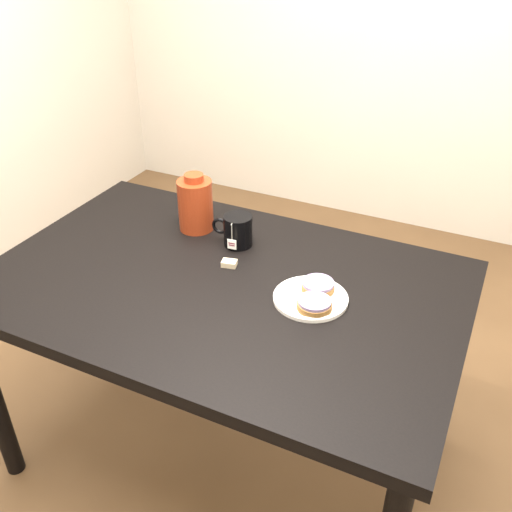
% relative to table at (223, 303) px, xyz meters
% --- Properties ---
extents(ground_plane, '(4.00, 4.00, 0.00)m').
position_rel_table_xyz_m(ground_plane, '(0.00, 0.00, -0.67)').
color(ground_plane, brown).
extents(table, '(1.40, 0.90, 0.75)m').
position_rel_table_xyz_m(table, '(0.00, 0.00, 0.00)').
color(table, black).
rests_on(table, ground_plane).
extents(plate, '(0.21, 0.21, 0.02)m').
position_rel_table_xyz_m(plate, '(0.27, 0.02, 0.09)').
color(plate, white).
rests_on(plate, table).
extents(bagel_back, '(0.13, 0.13, 0.03)m').
position_rel_table_xyz_m(bagel_back, '(0.28, 0.06, 0.11)').
color(bagel_back, brown).
rests_on(bagel_back, plate).
extents(bagel_front, '(0.14, 0.14, 0.03)m').
position_rel_table_xyz_m(bagel_front, '(0.30, -0.02, 0.11)').
color(bagel_front, brown).
rests_on(bagel_front, plate).
extents(mug, '(0.14, 0.10, 0.10)m').
position_rel_table_xyz_m(mug, '(-0.05, 0.21, 0.14)').
color(mug, black).
rests_on(mug, table).
extents(teabag_pouch, '(0.05, 0.04, 0.02)m').
position_rel_table_xyz_m(teabag_pouch, '(-0.02, 0.08, 0.09)').
color(teabag_pouch, '#C6B793').
rests_on(teabag_pouch, table).
extents(bagel_package, '(0.13, 0.13, 0.20)m').
position_rel_table_xyz_m(bagel_package, '(-0.23, 0.24, 0.17)').
color(bagel_package, '#5E1A0C').
rests_on(bagel_package, table).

